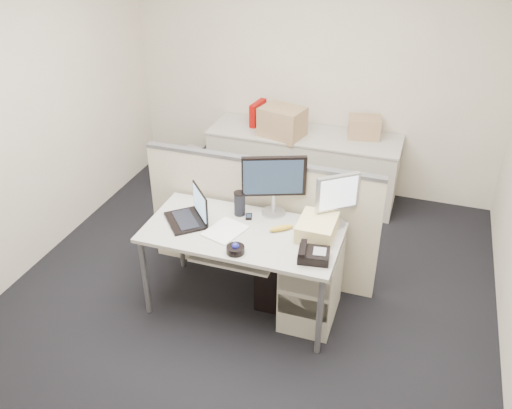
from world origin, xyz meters
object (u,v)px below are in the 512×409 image
(desk, at_px, (242,238))
(laptop, at_px, (184,207))
(desk_phone, at_px, (314,255))
(monitor_main, at_px, (274,186))

(desk, relative_size, laptop, 4.33)
(laptop, bearing_deg, desk, 51.23)
(laptop, distance_m, desk_phone, 1.08)
(laptop, bearing_deg, monitor_main, 77.67)
(desk, bearing_deg, laptop, -177.54)
(desk, distance_m, desk_phone, 0.63)
(monitor_main, bearing_deg, laptop, -172.15)
(desk, xyz_separation_m, monitor_main, (0.15, 0.32, 0.32))
(desk, bearing_deg, desk_phone, -16.70)
(monitor_main, xyz_separation_m, desk_phone, (0.45, -0.50, -0.22))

